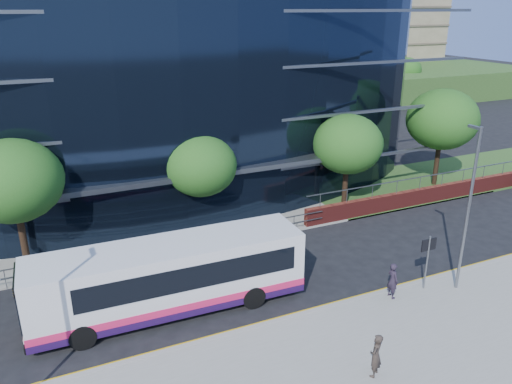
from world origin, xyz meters
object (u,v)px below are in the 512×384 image
tree_dist_f (407,70)px  streetlight_east (468,206)px  tree_far_b (201,166)px  tree_far_d (442,119)px  tree_far_c (348,144)px  tree_dist_e (321,75)px  city_bus (172,276)px  street_sign (428,251)px  tree_far_a (13,181)px  pedestrian_b (376,355)px  pedestrian (393,280)px

tree_dist_f → streetlight_east: (-34.00, -44.17, 0.23)m
tree_far_b → tree_far_d: size_ratio=0.81×
tree_far_b → tree_far_c: tree_far_c is taller
tree_far_d → tree_dist_e: (8.00, 30.00, -0.65)m
tree_dist_e → city_bus: 49.22m
street_sign → tree_far_a: 20.63m
tree_far_a → streetlight_east: (19.00, -11.17, -0.42)m
streetlight_east → pedestrian_b: (-7.46, -3.41, -3.41)m
tree_dist_e → city_bus: bearing=-129.1°
tree_far_d → streetlight_east: (-10.00, -12.17, -0.75)m
tree_far_b → streetlight_east: streetlight_east is taller
tree_far_b → city_bus: bearing=-117.7°
streetlight_east → tree_far_d: bearing=50.6°
streetlight_east → tree_far_b: bearing=127.6°
tree_far_c → city_bus: 15.96m
tree_far_a → tree_far_c: 20.00m
street_sign → pedestrian_b: size_ratio=1.60×
tree_far_c → streetlight_east: (-1.00, -11.17, -0.10)m
street_sign → tree_far_b: bearing=124.1°
pedestrian_b → streetlight_east: bearing=168.5°
city_bus → tree_far_c: bearing=28.5°
tree_far_b → tree_far_c: 10.02m
tree_far_c → tree_dist_f: 46.67m
tree_far_a → pedestrian_b: bearing=-51.7°
tree_far_c → tree_dist_f: tree_far_c is taller
city_bus → street_sign: bearing=-15.2°
tree_far_b → streetlight_east: (9.00, -11.67, 0.23)m
tree_far_a → pedestrian: tree_far_a is taller
tree_far_b → tree_dist_e: (27.00, 30.50, 0.33)m
tree_far_a → tree_dist_e: tree_far_a is taller
tree_far_a → pedestrian_b: size_ratio=3.98×
tree_dist_e → pedestrian: tree_dist_e is taller
tree_far_a → pedestrian_b: tree_far_a is taller
streetlight_east → city_bus: streetlight_east is taller
pedestrian_b → tree_far_c: bearing=-156.2°
tree_far_c → pedestrian_b: tree_far_c is taller
tree_far_c → pedestrian_b: (-8.46, -14.59, -3.51)m
street_sign → tree_dist_e: size_ratio=0.43×
streetlight_east → tree_far_a: bearing=149.5°
tree_far_d → street_sign: bearing=-134.8°
tree_far_a → streetlight_east: size_ratio=0.87×
street_sign → pedestrian_b: bearing=-146.2°
pedestrian → tree_far_d: bearing=-48.0°
tree_far_a → tree_dist_f: bearing=31.9°
tree_far_c → pedestrian: (-4.43, -10.55, -3.50)m
tree_far_b → tree_dist_e: size_ratio=0.93×
tree_far_d → city_bus: 24.64m
tree_far_b → tree_far_a: bearing=-177.1°
tree_far_d → pedestrian_b: size_ratio=4.24×
tree_dist_e → tree_dist_f: tree_dist_e is taller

